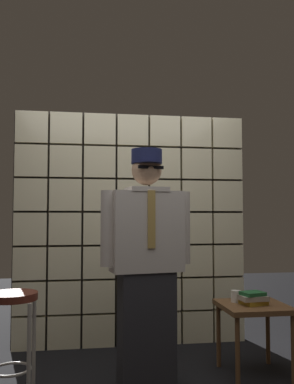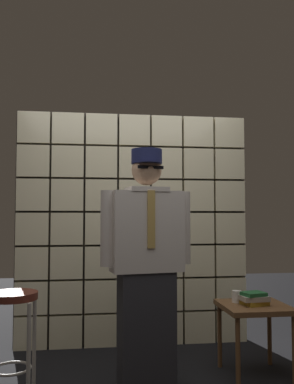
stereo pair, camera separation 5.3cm
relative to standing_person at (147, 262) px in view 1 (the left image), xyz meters
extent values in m
cube|color=beige|center=(-0.97, 1.02, -0.77)|extent=(0.31, 0.08, 0.31)
cube|color=beige|center=(-0.65, 1.02, -0.77)|extent=(0.31, 0.08, 0.31)
cube|color=beige|center=(-0.32, 1.02, -0.77)|extent=(0.31, 0.08, 0.31)
cube|color=beige|center=(0.01, 1.02, -0.77)|extent=(0.31, 0.08, 0.31)
cube|color=beige|center=(0.34, 1.02, -0.77)|extent=(0.31, 0.08, 0.31)
cube|color=beige|center=(0.66, 1.02, -0.77)|extent=(0.31, 0.08, 0.31)
cube|color=beige|center=(0.99, 1.02, -0.77)|extent=(0.31, 0.08, 0.31)
cube|color=beige|center=(-0.97, 1.02, -0.44)|extent=(0.31, 0.08, 0.31)
cube|color=beige|center=(-0.65, 1.02, -0.44)|extent=(0.31, 0.08, 0.31)
cube|color=beige|center=(-0.32, 1.02, -0.44)|extent=(0.31, 0.08, 0.31)
cube|color=beige|center=(0.01, 1.02, -0.44)|extent=(0.31, 0.08, 0.31)
cube|color=beige|center=(0.34, 1.02, -0.44)|extent=(0.31, 0.08, 0.31)
cube|color=beige|center=(0.66, 1.02, -0.44)|extent=(0.31, 0.08, 0.31)
cube|color=beige|center=(0.99, 1.02, -0.44)|extent=(0.31, 0.08, 0.31)
cube|color=beige|center=(-0.97, 1.02, -0.11)|extent=(0.31, 0.08, 0.31)
cube|color=beige|center=(-0.65, 1.02, -0.11)|extent=(0.31, 0.08, 0.31)
cube|color=beige|center=(-0.32, 1.02, -0.11)|extent=(0.31, 0.08, 0.31)
cube|color=beige|center=(0.01, 1.02, -0.11)|extent=(0.31, 0.08, 0.31)
cube|color=beige|center=(0.34, 1.02, -0.11)|extent=(0.31, 0.08, 0.31)
cube|color=beige|center=(0.66, 1.02, -0.11)|extent=(0.31, 0.08, 0.31)
cube|color=beige|center=(0.99, 1.02, -0.11)|extent=(0.31, 0.08, 0.31)
cube|color=beige|center=(-0.97, 1.02, 0.22)|extent=(0.31, 0.08, 0.31)
cube|color=beige|center=(-0.65, 1.02, 0.22)|extent=(0.31, 0.08, 0.31)
cube|color=beige|center=(-0.32, 1.02, 0.22)|extent=(0.31, 0.08, 0.31)
cube|color=beige|center=(0.01, 1.02, 0.22)|extent=(0.31, 0.08, 0.31)
cube|color=beige|center=(0.34, 1.02, 0.22)|extent=(0.31, 0.08, 0.31)
cube|color=beige|center=(0.66, 1.02, 0.22)|extent=(0.31, 0.08, 0.31)
cube|color=beige|center=(0.99, 1.02, 0.22)|extent=(0.31, 0.08, 0.31)
cube|color=beige|center=(-0.97, 1.02, 0.55)|extent=(0.31, 0.08, 0.31)
cube|color=beige|center=(-0.65, 1.02, 0.55)|extent=(0.31, 0.08, 0.31)
cube|color=beige|center=(-0.32, 1.02, 0.55)|extent=(0.31, 0.08, 0.31)
cube|color=beige|center=(0.01, 1.02, 0.55)|extent=(0.31, 0.08, 0.31)
cube|color=beige|center=(0.34, 1.02, 0.55)|extent=(0.31, 0.08, 0.31)
cube|color=beige|center=(0.66, 1.02, 0.55)|extent=(0.31, 0.08, 0.31)
cube|color=beige|center=(0.99, 1.02, 0.55)|extent=(0.31, 0.08, 0.31)
cube|color=beige|center=(-0.97, 1.02, 0.87)|extent=(0.31, 0.08, 0.31)
cube|color=beige|center=(-0.65, 1.02, 0.87)|extent=(0.31, 0.08, 0.31)
cube|color=beige|center=(-0.32, 1.02, 0.87)|extent=(0.31, 0.08, 0.31)
cube|color=beige|center=(0.01, 1.02, 0.87)|extent=(0.31, 0.08, 0.31)
cube|color=beige|center=(0.34, 1.02, 0.87)|extent=(0.31, 0.08, 0.31)
cube|color=beige|center=(0.66, 1.02, 0.87)|extent=(0.31, 0.08, 0.31)
cube|color=beige|center=(0.99, 1.02, 0.87)|extent=(0.31, 0.08, 0.31)
cube|color=beige|center=(-0.97, 1.02, 1.20)|extent=(0.31, 0.08, 0.31)
cube|color=beige|center=(-0.65, 1.02, 1.20)|extent=(0.31, 0.08, 0.31)
cube|color=beige|center=(-0.32, 1.02, 1.20)|extent=(0.31, 0.08, 0.31)
cube|color=beige|center=(0.01, 1.02, 1.20)|extent=(0.31, 0.08, 0.31)
cube|color=beige|center=(0.34, 1.02, 1.20)|extent=(0.31, 0.08, 0.31)
cube|color=beige|center=(0.66, 1.02, 1.20)|extent=(0.31, 0.08, 0.31)
cube|color=beige|center=(0.99, 1.02, 1.20)|extent=(0.31, 0.08, 0.31)
cube|color=#38332D|center=(0.01, 1.07, 0.22)|extent=(2.31, 0.02, 2.31)
cube|color=#28282D|center=(0.00, 0.00, -0.50)|extent=(0.43, 0.27, 0.85)
cube|color=silver|center=(0.00, 0.00, 0.23)|extent=(0.56, 0.31, 0.60)
cube|color=tan|center=(0.02, -0.12, 0.32)|extent=(0.06, 0.02, 0.42)
cube|color=silver|center=(0.00, 0.00, 0.54)|extent=(0.32, 0.28, 0.04)
sphere|color=tan|center=(0.00, 0.00, 0.69)|extent=(0.23, 0.23, 0.23)
ellipsoid|color=black|center=(0.01, -0.05, 0.65)|extent=(0.16, 0.10, 0.10)
cube|color=black|center=(0.02, -0.10, 0.70)|extent=(0.19, 0.04, 0.02)
cylinder|color=#191E47|center=(0.01, -0.08, 0.73)|extent=(0.20, 0.20, 0.01)
cylinder|color=#191E47|center=(0.00, 0.00, 0.79)|extent=(0.23, 0.23, 0.11)
cylinder|color=silver|center=(0.29, 0.05, 0.25)|extent=(0.12, 0.12, 0.55)
cylinder|color=silver|center=(-0.29, -0.04, 0.25)|extent=(0.12, 0.12, 0.55)
cylinder|color=#592319|center=(-0.95, -0.10, -0.21)|extent=(0.34, 0.34, 0.05)
torus|color=#A59E93|center=(-0.95, -0.10, -0.70)|extent=(0.27, 0.27, 0.02)
cylinder|color=#A59E93|center=(-0.81, -0.23, -0.58)|extent=(0.03, 0.03, 0.68)
cylinder|color=#A59E93|center=(-0.81, 0.03, -0.58)|extent=(0.03, 0.03, 0.68)
cube|color=brown|center=(0.88, 0.12, -0.38)|extent=(0.52, 0.52, 0.04)
cylinder|color=brown|center=(0.66, -0.10, -0.66)|extent=(0.04, 0.04, 0.51)
cylinder|color=brown|center=(1.10, -0.10, -0.66)|extent=(0.04, 0.04, 0.51)
cylinder|color=brown|center=(0.66, 0.34, -0.66)|extent=(0.04, 0.04, 0.51)
cylinder|color=brown|center=(1.10, 0.34, -0.66)|extent=(0.04, 0.04, 0.51)
cube|color=olive|center=(0.88, 0.10, -0.35)|extent=(0.21, 0.20, 0.04)
cube|color=gray|center=(0.87, 0.09, -0.31)|extent=(0.22, 0.17, 0.04)
cube|color=#1E592D|center=(0.87, 0.09, -0.28)|extent=(0.20, 0.18, 0.03)
cylinder|color=silver|center=(0.77, 0.21, -0.32)|extent=(0.08, 0.08, 0.09)
torus|color=silver|center=(0.83, 0.21, -0.31)|extent=(0.06, 0.01, 0.06)
camera|label=1|loc=(-0.46, -3.07, 0.34)|focal=38.68mm
camera|label=2|loc=(-0.41, -3.08, 0.34)|focal=38.68mm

